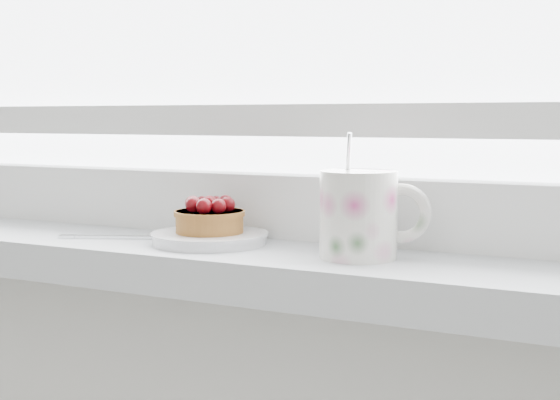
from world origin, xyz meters
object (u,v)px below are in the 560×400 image
Objects in this scene: saucer at (210,238)px; fork at (139,237)px; floral_mug at (361,213)px; raspberry_tart at (210,217)px.

saucer reaches higher than fork.
floral_mug reaches higher than fork.
raspberry_tart reaches higher than fork.
saucer is 1.65× the size of raspberry_tart.
floral_mug reaches higher than raspberry_tart.
saucer is 0.18m from floral_mug.
fork is at bearing -176.30° from raspberry_tart.
floral_mug is 0.69× the size of fork.
saucer is 0.09m from fork.
saucer is 0.72× the size of fork.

